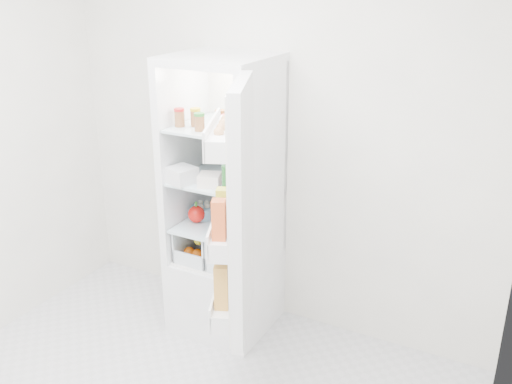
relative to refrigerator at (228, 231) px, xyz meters
The scene contains 19 objects.
room_walls 1.57m from the refrigerator, 80.89° to the right, with size 3.02×3.02×2.61m.
refrigerator is the anchor object (origin of this frame).
shelf_low 0.10m from the refrigerator, 90.00° to the right, with size 0.49×0.53×0.01m, color silver.
shelf_mid 0.39m from the refrigerator, 90.00° to the right, with size 0.49×0.53×0.01m, color silver.
shelf_top 0.72m from the refrigerator, 90.00° to the right, with size 0.49×0.53×0.01m, color silver.
crisper_left 0.15m from the refrigerator, 152.98° to the right, with size 0.23×0.46×0.22m, color silver, non-canonical shape.
crisper_right 0.15m from the refrigerator, 27.02° to the right, with size 0.23×0.46×0.22m, color silver, non-canonical shape.
condiment_jars 0.78m from the refrigerator, 90.00° to the right, with size 0.46×0.16×0.08m.
squeeze_bottle 0.84m from the refrigerator, 16.32° to the left, with size 0.05×0.05×0.17m, color white.
tub_white 0.54m from the refrigerator, 122.18° to the right, with size 0.15×0.15×0.10m, color silver.
tub_cream 0.48m from the refrigerator, 86.34° to the right, with size 0.13×0.13×0.07m, color white.
tin_red 0.47m from the refrigerator, 41.15° to the right, with size 0.10×0.10×0.06m, color red.
tub_green 0.46m from the refrigerator, 10.79° to the right, with size 0.10×0.13×0.08m, color #397E3A.
red_cabbage 0.21m from the refrigerator, 55.91° to the right, with size 0.15×0.15×0.15m, color #581E50.
bell_pepper 0.24m from the refrigerator, 141.11° to the right, with size 0.11×0.11×0.11m, color red.
mushroom_bowl 0.21m from the refrigerator, 166.34° to the right, with size 0.16×0.16×0.07m, color #8FC0D6.
citrus_pile 0.17m from the refrigerator, 146.25° to the right, with size 0.20×0.31×0.16m.
veg_pile 0.18m from the refrigerator, 26.82° to the right, with size 0.16×0.30×0.10m.
fridge_door 0.86m from the refrigerator, 55.55° to the right, with size 0.37×0.57×1.30m.
Camera 1 is at (1.55, -1.65, 2.24)m, focal length 40.00 mm.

